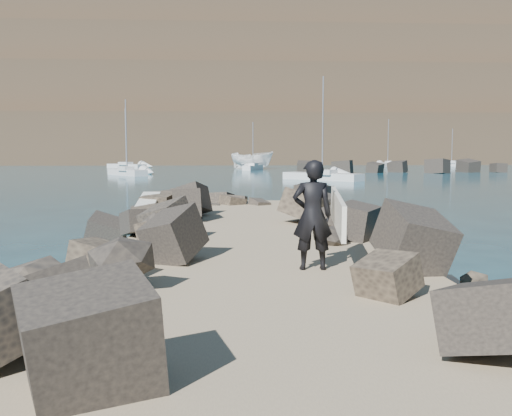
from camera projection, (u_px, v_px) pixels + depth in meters
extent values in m
plane|color=#0F384C|center=(254.00, 269.00, 12.98)|extent=(800.00, 800.00, 0.00)
cube|color=#8C7759|center=(259.00, 275.00, 10.96)|extent=(6.00, 26.00, 0.60)
cube|color=black|center=(111.00, 261.00, 11.29)|extent=(2.60, 22.00, 1.00)
cube|color=black|center=(399.00, 259.00, 11.59)|extent=(2.60, 22.00, 1.00)
cube|color=#2D4919|center=(261.00, 106.00, 170.86)|extent=(360.00, 140.00, 32.00)
cube|color=white|center=(147.00, 207.00, 16.69)|extent=(0.61, 2.17, 0.07)
imported|color=white|center=(252.00, 160.00, 82.75)|extent=(7.00, 5.02, 2.54)
imported|color=black|center=(312.00, 215.00, 9.96)|extent=(0.71, 0.47, 1.93)
cube|color=white|center=(338.00, 212.00, 9.98)|extent=(0.34, 2.39, 0.75)
cube|color=silver|center=(388.00, 165.00, 94.62)|extent=(1.94, 6.66, 0.80)
cylinder|color=gray|center=(388.00, 141.00, 94.22)|extent=(0.12, 0.12, 7.22)
cube|color=silver|center=(389.00, 162.00, 93.79)|extent=(1.19, 1.91, 0.44)
cube|color=silver|center=(127.00, 173.00, 61.55)|extent=(5.13, 6.48, 0.80)
cylinder|color=gray|center=(126.00, 135.00, 61.14)|extent=(0.12, 0.12, 7.52)
cube|color=silver|center=(126.00, 169.00, 60.83)|extent=(1.99, 2.20, 0.44)
cube|color=silver|center=(451.00, 165.00, 97.10)|extent=(3.89, 4.99, 0.80)
cylinder|color=gray|center=(452.00, 146.00, 96.77)|extent=(0.12, 0.12, 5.77)
cube|color=silver|center=(453.00, 162.00, 96.53)|extent=(1.52, 1.69, 0.44)
cube|color=silver|center=(126.00, 167.00, 85.81)|extent=(6.64, 6.42, 0.80)
cylinder|color=gray|center=(126.00, 137.00, 85.36)|extent=(0.12, 0.12, 8.33)
cube|color=silver|center=(126.00, 163.00, 85.14)|extent=(2.37, 2.34, 0.44)
cube|color=silver|center=(322.00, 177.00, 51.92)|extent=(6.79, 6.88, 0.80)
cylinder|color=gray|center=(323.00, 125.00, 51.44)|extent=(0.12, 0.12, 8.71)
cube|color=silver|center=(323.00, 172.00, 51.19)|extent=(2.46, 2.47, 0.44)
cube|color=silver|center=(253.00, 168.00, 78.51)|extent=(3.17, 5.46, 0.80)
cylinder|color=gray|center=(253.00, 144.00, 78.17)|extent=(0.12, 0.12, 5.96)
cube|color=silver|center=(253.00, 165.00, 77.86)|extent=(1.38, 1.73, 0.44)
cube|color=white|center=(83.00, 37.00, 158.46)|extent=(10.00, 8.00, 4.00)
cube|color=white|center=(227.00, 48.00, 173.51)|extent=(8.00, 6.00, 3.50)
cube|color=white|center=(353.00, 37.00, 158.44)|extent=(12.00, 7.00, 4.00)
cube|color=white|center=(459.00, 48.00, 172.27)|extent=(6.00, 6.00, 3.00)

